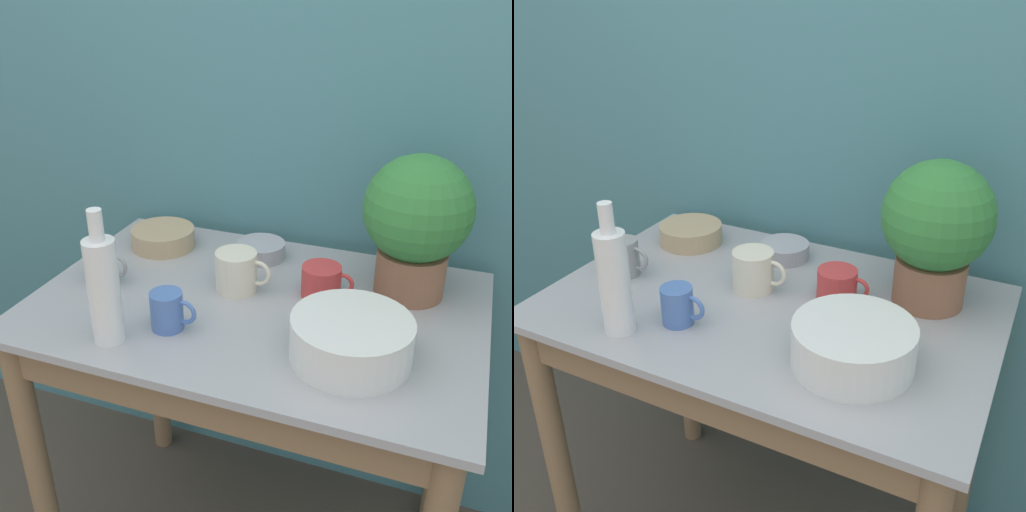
% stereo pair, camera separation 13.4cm
% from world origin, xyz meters
% --- Properties ---
extents(wall_back, '(6.00, 0.05, 2.40)m').
position_xyz_m(wall_back, '(0.00, 0.74, 1.20)').
color(wall_back, teal).
rests_on(wall_back, ground_plane).
extents(counter_table, '(1.03, 0.69, 0.85)m').
position_xyz_m(counter_table, '(0.00, 0.32, 0.65)').
color(counter_table, '#846647').
rests_on(counter_table, ground_plane).
extents(potted_plant, '(0.25, 0.25, 0.34)m').
position_xyz_m(potted_plant, '(0.32, 0.51, 1.04)').
color(potted_plant, '#8C5B42').
rests_on(potted_plant, counter_table).
extents(bowl_wash_large, '(0.24, 0.24, 0.09)m').
position_xyz_m(bowl_wash_large, '(0.25, 0.20, 0.89)').
color(bowl_wash_large, silver).
rests_on(bowl_wash_large, counter_table).
extents(bottle_tall, '(0.07, 0.07, 0.29)m').
position_xyz_m(bottle_tall, '(-0.23, 0.09, 0.97)').
color(bottle_tall, white).
rests_on(bottle_tall, counter_table).
extents(mug_red, '(0.13, 0.09, 0.08)m').
position_xyz_m(mug_red, '(0.13, 0.43, 0.89)').
color(mug_red, '#C63838').
rests_on(mug_red, counter_table).
extents(mug_cream, '(0.14, 0.10, 0.10)m').
position_xyz_m(mug_cream, '(-0.06, 0.38, 0.90)').
color(mug_cream, beige).
rests_on(mug_cream, counter_table).
extents(mug_blue, '(0.10, 0.07, 0.09)m').
position_xyz_m(mug_blue, '(-0.14, 0.18, 0.89)').
color(mug_blue, '#4C70B7').
rests_on(mug_blue, counter_table).
extents(mug_grey, '(0.11, 0.07, 0.09)m').
position_xyz_m(mug_grey, '(-0.39, 0.30, 0.89)').
color(mug_grey, gray).
rests_on(mug_grey, counter_table).
extents(bowl_small_steel, '(0.13, 0.13, 0.04)m').
position_xyz_m(bowl_small_steel, '(-0.07, 0.57, 0.87)').
color(bowl_small_steel, '#A8A8B2').
rests_on(bowl_small_steel, counter_table).
extents(bowl_small_tan, '(0.17, 0.17, 0.05)m').
position_xyz_m(bowl_small_tan, '(-0.35, 0.54, 0.87)').
color(bowl_small_tan, tan).
rests_on(bowl_small_tan, counter_table).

